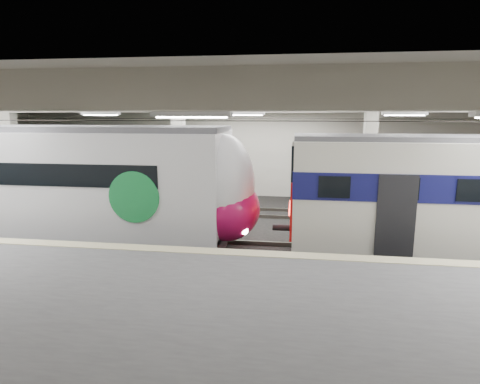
# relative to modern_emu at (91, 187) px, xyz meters

# --- Properties ---
(station_hall) EXTENTS (36.00, 24.00, 5.75)m
(station_hall) POSITION_rel_modern_emu_xyz_m (5.57, -1.74, 1.03)
(station_hall) COLOR black
(station_hall) RESTS_ON ground
(modern_emu) EXTENTS (13.98, 2.89, 4.50)m
(modern_emu) POSITION_rel_modern_emu_xyz_m (0.00, 0.00, 0.00)
(modern_emu) COLOR silver
(modern_emu) RESTS_ON ground
(far_train) EXTENTS (13.54, 3.05, 4.33)m
(far_train) POSITION_rel_modern_emu_xyz_m (-2.43, 5.50, 0.02)
(far_train) COLOR silver
(far_train) RESTS_ON ground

